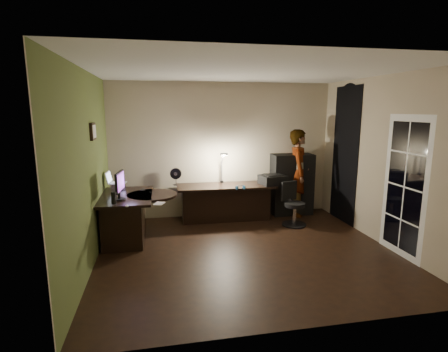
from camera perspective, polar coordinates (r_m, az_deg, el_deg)
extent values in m
cube|color=black|center=(5.56, 3.67, -12.21)|extent=(4.50, 4.00, 0.01)
cube|color=silver|center=(5.14, 4.05, 16.80)|extent=(4.50, 4.00, 0.01)
cube|color=tan|center=(7.12, -0.28, 4.23)|extent=(4.50, 0.01, 2.70)
cube|color=tan|center=(3.32, 12.72, -3.69)|extent=(4.50, 0.01, 2.70)
cube|color=tan|center=(5.10, -21.48, 0.84)|extent=(0.01, 4.00, 2.70)
cube|color=tan|center=(6.15, 24.62, 2.20)|extent=(0.01, 4.00, 2.70)
cube|color=#4E5E29|center=(5.09, -21.31, 0.85)|extent=(0.00, 4.00, 2.70)
cube|color=black|center=(7.11, 19.15, 3.22)|extent=(0.01, 0.90, 2.60)
cube|color=white|center=(5.76, 27.39, -1.60)|extent=(0.02, 0.92, 2.10)
cube|color=black|center=(5.48, -20.65, 6.82)|extent=(0.04, 0.30, 0.25)
cube|color=black|center=(6.08, -15.47, -6.60)|extent=(0.84, 1.35, 0.78)
cube|color=black|center=(6.90, 0.34, -4.39)|extent=(1.92, 0.71, 0.71)
cube|color=black|center=(7.42, 10.98, -1.33)|extent=(0.85, 0.43, 1.26)
cube|color=silver|center=(6.41, -16.95, -1.60)|extent=(0.28, 0.24, 0.10)
cube|color=silver|center=(6.38, -17.03, -0.22)|extent=(0.34, 0.32, 0.21)
cube|color=black|center=(5.64, -16.82, -2.13)|extent=(0.15, 0.49, 0.32)
ellipsoid|color=silver|center=(5.21, -15.57, -4.74)|extent=(0.07, 0.09, 0.03)
cube|color=black|center=(6.24, -13.12, -2.19)|extent=(0.07, 0.14, 0.01)
cube|color=black|center=(6.00, -11.93, -2.65)|extent=(0.05, 0.12, 0.01)
cylinder|color=black|center=(5.42, -17.58, -3.44)|extent=(0.08, 0.08, 0.18)
cube|color=silver|center=(5.28, -10.54, -4.44)|extent=(0.19, 0.22, 0.01)
cube|color=black|center=(6.93, -7.86, -0.08)|extent=(0.25, 0.17, 0.34)
cube|color=navy|center=(6.53, 2.71, -1.83)|extent=(0.19, 0.13, 0.08)
cube|color=black|center=(6.94, 7.99, -0.59)|extent=(0.56, 0.47, 0.22)
cube|color=black|center=(6.98, -0.38, 1.55)|extent=(0.26, 0.35, 0.69)
cube|color=black|center=(6.72, 11.48, -4.56)|extent=(0.57, 0.57, 0.82)
imported|color=#D8A88C|center=(7.31, 12.06, 0.50)|extent=(0.62, 0.74, 1.78)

